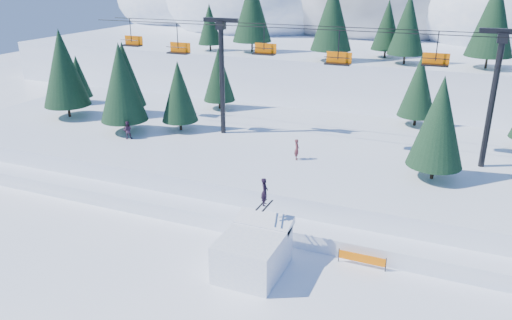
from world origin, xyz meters
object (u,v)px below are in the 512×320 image
at_px(chairlift, 332,66).
at_px(banner_far, 403,260).
at_px(jump_kicker, 253,251).
at_px(banner_near, 362,259).

bearing_deg(chairlift, banner_far, -57.52).
xyz_separation_m(chairlift, banner_far, (8.12, -12.75, -8.78)).
relative_size(jump_kicker, chairlift, 0.12).
distance_m(jump_kicker, chairlift, 18.25).
distance_m(banner_near, banner_far, 2.38).
distance_m(chairlift, banner_far, 17.48).
xyz_separation_m(jump_kicker, banner_far, (8.05, 3.64, -0.74)).
bearing_deg(banner_far, banner_near, -161.30).
relative_size(chairlift, banner_near, 16.08).
relative_size(jump_kicker, banner_near, 1.86).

